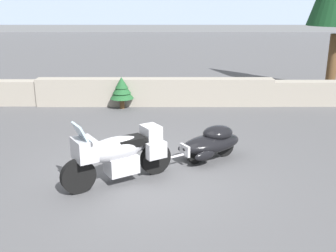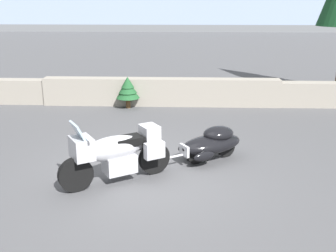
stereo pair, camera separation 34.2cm
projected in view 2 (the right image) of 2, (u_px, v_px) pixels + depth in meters
The scene contains 5 objects.
ground_plane at pixel (145, 173), 8.25m from camera, with size 80.00×80.00×0.00m, color #4C4C4F.
stone_guard_wall at pixel (163, 93), 13.57m from camera, with size 24.00×0.60×0.93m.
touring_motorcycle at pixel (116, 152), 7.68m from camera, with size 2.03×1.46×1.33m.
car_shaped_trailer at pixel (212, 143), 8.81m from camera, with size 2.06×1.48×0.76m.
pine_sapling_near at pixel (128, 89), 13.11m from camera, with size 0.78×0.78×1.06m.
Camera 2 is at (0.78, -7.55, 3.40)m, focal length 42.47 mm.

